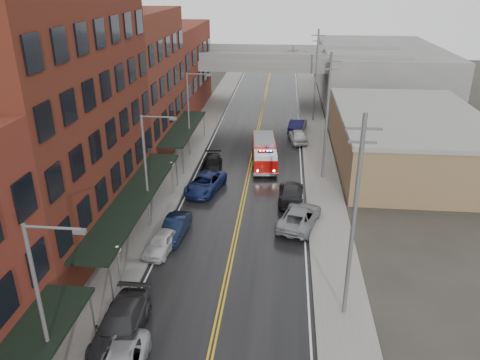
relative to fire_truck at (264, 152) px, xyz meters
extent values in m
cube|color=black|center=(-1.39, -7.91, -1.44)|extent=(11.00, 160.00, 0.02)
cube|color=slate|center=(-8.69, -7.91, -1.38)|extent=(3.00, 160.00, 0.15)
cube|color=slate|center=(5.91, -7.91, -1.38)|extent=(3.00, 160.00, 0.15)
cube|color=gray|center=(-7.04, -7.91, -1.38)|extent=(0.30, 160.00, 0.15)
cube|color=gray|center=(4.26, -7.91, -1.38)|extent=(0.30, 160.00, 0.15)
cube|color=#572117|center=(-14.69, -14.91, 7.55)|extent=(9.00, 20.00, 18.00)
cube|color=#5D271B|center=(-14.69, 2.59, 6.05)|extent=(9.00, 15.00, 15.00)
cube|color=maroon|center=(-14.69, 20.09, 4.55)|extent=(9.00, 20.00, 12.00)
cube|color=olive|center=(14.61, 2.09, 1.05)|extent=(14.00, 22.00, 5.00)
cube|color=slate|center=(16.61, 32.09, 2.55)|extent=(18.00, 30.00, 8.00)
cylinder|color=slate|center=(-7.74, -26.31, 0.05)|extent=(0.10, 0.10, 3.00)
cube|color=black|center=(-8.89, -14.91, 1.55)|extent=(2.60, 18.00, 0.18)
cylinder|color=slate|center=(-7.74, -23.51, 0.05)|extent=(0.10, 0.10, 3.00)
cylinder|color=slate|center=(-7.74, -6.31, 0.05)|extent=(0.10, 0.10, 3.00)
cube|color=black|center=(-8.89, 2.59, 1.55)|extent=(2.60, 13.00, 0.18)
cylinder|color=slate|center=(-7.74, -3.51, 0.05)|extent=(0.10, 0.10, 3.00)
cylinder|color=slate|center=(-7.74, 8.69, 0.05)|extent=(0.10, 0.10, 3.00)
cylinder|color=#59595B|center=(-7.79, -21.91, -0.05)|extent=(0.14, 0.14, 2.80)
sphere|color=silver|center=(-7.79, -21.91, 1.45)|extent=(0.44, 0.44, 0.44)
cylinder|color=#59595B|center=(-7.79, -7.91, -0.05)|extent=(0.14, 0.14, 2.80)
sphere|color=silver|center=(-7.79, -7.91, 1.45)|extent=(0.44, 0.44, 0.44)
cylinder|color=#59595B|center=(-8.19, -29.91, 3.05)|extent=(0.18, 0.18, 9.00)
cylinder|color=#59595B|center=(-6.99, -29.91, 7.45)|extent=(2.40, 0.12, 0.12)
cube|color=#59595B|center=(-5.89, -29.91, 7.35)|extent=(0.50, 0.22, 0.18)
cylinder|color=#59595B|center=(-8.19, -13.91, 3.05)|extent=(0.18, 0.18, 9.00)
cylinder|color=#59595B|center=(-6.99, -13.91, 7.45)|extent=(2.40, 0.12, 0.12)
cube|color=#59595B|center=(-5.89, -13.91, 7.35)|extent=(0.50, 0.22, 0.18)
cylinder|color=#59595B|center=(-8.19, 2.09, 3.05)|extent=(0.18, 0.18, 9.00)
cylinder|color=#59595B|center=(-6.99, 2.09, 7.45)|extent=(2.40, 0.12, 0.12)
cube|color=#59595B|center=(-5.89, 2.09, 7.35)|extent=(0.50, 0.22, 0.18)
cylinder|color=#59595B|center=(5.81, -22.91, 4.55)|extent=(0.24, 0.24, 12.00)
cube|color=#59595B|center=(5.81, -22.91, 9.75)|extent=(1.80, 0.12, 0.12)
cube|color=#59595B|center=(5.81, -22.91, 9.05)|extent=(1.40, 0.12, 0.12)
cylinder|color=#59595B|center=(5.81, -2.91, 4.55)|extent=(0.24, 0.24, 12.00)
cube|color=#59595B|center=(5.81, -2.91, 9.75)|extent=(1.80, 0.12, 0.12)
cube|color=#59595B|center=(5.81, -2.91, 9.05)|extent=(1.40, 0.12, 0.12)
cylinder|color=#59595B|center=(5.81, 17.09, 4.55)|extent=(0.24, 0.24, 12.00)
cube|color=#59595B|center=(5.81, 17.09, 9.75)|extent=(1.80, 0.12, 0.12)
cube|color=#59595B|center=(5.81, 17.09, 9.05)|extent=(1.40, 0.12, 0.12)
cube|color=slate|center=(-1.39, 24.09, 5.30)|extent=(40.00, 10.00, 1.50)
cube|color=slate|center=(-12.39, 24.09, 1.55)|extent=(1.60, 8.00, 6.00)
cube|color=slate|center=(9.61, 24.09, 1.55)|extent=(1.60, 8.00, 6.00)
cube|color=#A10B07|center=(-0.11, 1.15, -0.02)|extent=(2.78, 5.28, 1.94)
cube|color=#A10B07|center=(0.23, -2.43, -0.30)|extent=(2.53, 2.61, 1.39)
cube|color=silver|center=(0.23, -2.43, 0.63)|extent=(2.40, 2.42, 0.46)
cube|color=black|center=(0.21, -2.25, -0.02)|extent=(2.46, 1.69, 0.74)
cube|color=slate|center=(-0.11, 1.15, 1.09)|extent=(2.52, 4.89, 0.28)
cube|color=black|center=(0.23, -2.43, 0.93)|extent=(1.50, 0.40, 0.13)
sphere|color=#FF0C0C|center=(-0.27, -2.48, 1.01)|extent=(0.18, 0.18, 0.18)
sphere|color=#1933FF|center=(0.74, -2.39, 1.01)|extent=(0.18, 0.18, 0.18)
cylinder|color=black|center=(-0.77, -2.62, -0.99)|extent=(0.95, 0.41, 0.92)
cylinder|color=black|center=(1.25, -2.43, -0.99)|extent=(0.95, 0.41, 0.92)
cylinder|color=black|center=(-1.08, 0.60, -0.99)|extent=(0.95, 0.41, 0.92)
cylinder|color=black|center=(0.95, 0.79, -0.99)|extent=(0.95, 0.41, 0.92)
cylinder|color=black|center=(-1.30, 2.90, -0.99)|extent=(0.95, 0.41, 0.92)
cylinder|color=black|center=(0.73, 3.09, -0.99)|extent=(0.95, 0.41, 0.92)
imported|color=#2B2B2E|center=(-6.39, -26.05, -0.63)|extent=(2.34, 5.67, 1.64)
imported|color=silver|center=(-6.39, -17.26, -0.76)|extent=(2.32, 4.31, 1.39)
imported|color=black|center=(-5.94, -15.11, -0.74)|extent=(1.88, 4.46, 1.43)
imported|color=navy|center=(-5.00, -6.87, -0.70)|extent=(3.67, 5.87, 1.51)
imported|color=black|center=(-5.18, -1.99, -0.75)|extent=(2.30, 4.95, 1.40)
imported|color=gray|center=(3.40, -12.56, -0.67)|extent=(4.01, 6.10, 1.56)
imported|color=black|center=(2.75, -8.11, -0.69)|extent=(2.26, 5.32, 1.53)
imported|color=silver|center=(3.61, 7.83, -0.67)|extent=(2.46, 4.80, 1.56)
imported|color=black|center=(3.61, 11.89, -0.62)|extent=(2.58, 5.30, 1.67)
camera|label=1|loc=(1.95, -45.23, 16.51)|focal=35.00mm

